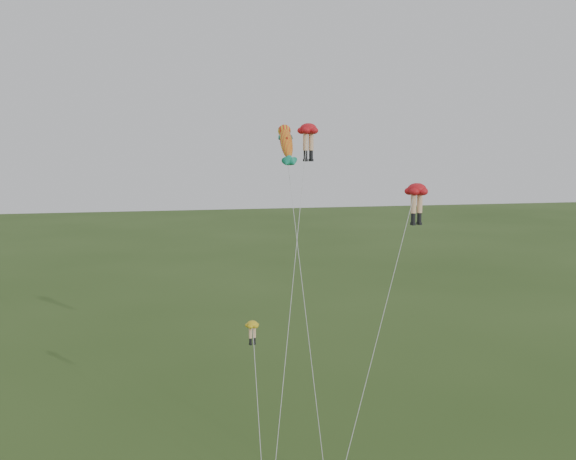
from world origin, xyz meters
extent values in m
ellipsoid|color=red|center=(3.26, 9.75, 18.80)|extent=(1.87, 1.87, 0.73)
cylinder|color=#F5BD91|center=(3.05, 9.67, 17.94)|extent=(0.32, 0.32, 1.11)
cylinder|color=black|center=(3.05, 9.67, 17.11)|extent=(0.25, 0.25, 0.55)
cube|color=black|center=(3.05, 9.67, 16.75)|extent=(0.28, 0.37, 0.16)
cylinder|color=#F5BD91|center=(3.47, 9.83, 17.94)|extent=(0.32, 0.32, 1.11)
cylinder|color=black|center=(3.47, 9.83, 17.11)|extent=(0.25, 0.25, 0.55)
cube|color=black|center=(3.47, 9.83, 16.75)|extent=(0.28, 0.37, 0.16)
cylinder|color=silver|center=(1.03, 4.47, 9.68)|extent=(4.50, 10.59, 18.94)
ellipsoid|color=red|center=(8.46, 4.08, 15.14)|extent=(1.73, 1.73, 0.73)
cylinder|color=#F5BD91|center=(8.25, 4.03, 14.28)|extent=(0.32, 0.32, 1.11)
cylinder|color=black|center=(8.25, 4.03, 13.44)|extent=(0.25, 0.25, 0.56)
cube|color=black|center=(8.25, 4.03, 13.08)|extent=(0.25, 0.36, 0.16)
cylinder|color=#F5BD91|center=(8.68, 4.12, 14.28)|extent=(0.32, 0.32, 1.11)
cylinder|color=black|center=(8.68, 4.12, 13.44)|extent=(0.25, 0.25, 0.56)
cube|color=black|center=(8.68, 4.12, 13.08)|extent=(0.25, 0.36, 0.16)
cylinder|color=silver|center=(5.00, 0.63, 7.86)|extent=(6.97, 6.94, 15.29)
ellipsoid|color=gold|center=(-1.52, 3.60, 7.66)|extent=(1.05, 1.05, 0.41)
cylinder|color=#F5BD91|center=(-1.64, 3.56, 7.18)|extent=(0.18, 0.18, 0.62)
cylinder|color=black|center=(-1.64, 3.56, 6.71)|extent=(0.14, 0.14, 0.31)
cube|color=black|center=(-1.64, 3.56, 6.51)|extent=(0.16, 0.21, 0.09)
cylinder|color=#F5BD91|center=(-1.40, 3.65, 7.18)|extent=(0.18, 0.18, 0.62)
cylinder|color=black|center=(-1.40, 3.65, 6.71)|extent=(0.14, 0.14, 0.31)
cube|color=black|center=(-1.40, 3.65, 6.51)|extent=(0.16, 0.21, 0.09)
cylinder|color=silver|center=(-1.69, 0.91, 4.04)|extent=(0.38, 5.42, 7.65)
ellipsoid|color=yellow|center=(1.83, 10.01, 17.98)|extent=(1.06, 3.01, 2.82)
sphere|color=yellow|center=(1.83, 10.01, 17.98)|extent=(0.97, 1.32, 1.27)
cone|color=#169472|center=(1.83, 10.01, 17.98)|extent=(0.76, 1.23, 1.21)
cone|color=#169472|center=(1.83, 10.01, 17.98)|extent=(0.76, 1.23, 1.21)
cone|color=#169472|center=(1.83, 10.01, 17.98)|extent=(0.44, 0.69, 0.68)
cone|color=#169472|center=(1.83, 10.01, 17.98)|extent=(0.44, 0.69, 0.68)
cone|color=red|center=(1.83, 10.01, 17.98)|extent=(0.48, 0.69, 0.67)
cylinder|color=silver|center=(1.74, 4.71, 9.10)|extent=(0.21, 10.62, 17.78)
camera|label=1|loc=(-7.09, -31.28, 17.60)|focal=40.00mm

